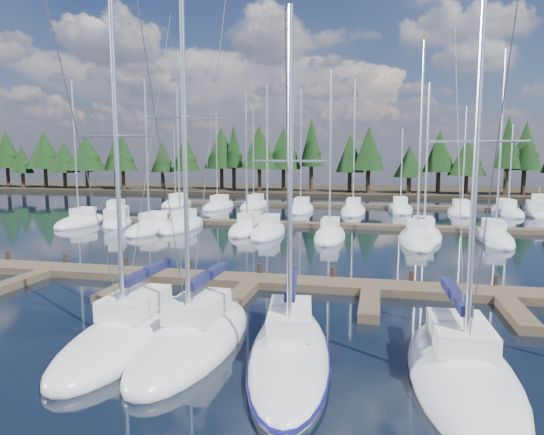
% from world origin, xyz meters
% --- Properties ---
extents(ground, '(260.00, 260.00, 0.00)m').
position_xyz_m(ground, '(0.00, 30.00, 0.00)').
color(ground, black).
rests_on(ground, ground).
extents(far_shore, '(220.00, 30.00, 0.60)m').
position_xyz_m(far_shore, '(0.00, 90.00, 0.30)').
color(far_shore, black).
rests_on(far_shore, ground).
extents(main_dock, '(44.00, 6.13, 0.90)m').
position_xyz_m(main_dock, '(0.00, 17.36, 0.20)').
color(main_dock, brown).
rests_on(main_dock, ground).
extents(back_docks, '(50.00, 21.80, 0.40)m').
position_xyz_m(back_docks, '(0.00, 49.58, 0.20)').
color(back_docks, brown).
rests_on(back_docks, ground).
extents(front_sailboat_2, '(2.99, 8.92, 13.37)m').
position_xyz_m(front_sailboat_2, '(-2.41, 9.30, 0.28)').
color(front_sailboat_2, silver).
rests_on(front_sailboat_2, ground).
extents(front_sailboat_3, '(3.12, 8.53, 14.43)m').
position_xyz_m(front_sailboat_3, '(0.03, 9.35, 0.29)').
color(front_sailboat_3, silver).
rests_on(front_sailboat_3, ground).
extents(front_sailboat_4, '(4.01, 9.73, 11.89)m').
position_xyz_m(front_sailboat_4, '(3.55, 8.87, 0.27)').
color(front_sailboat_4, silver).
rests_on(front_sailboat_4, ground).
extents(front_sailboat_5, '(3.34, 8.65, 12.87)m').
position_xyz_m(front_sailboat_5, '(8.82, 8.55, 0.28)').
color(front_sailboat_5, silver).
rests_on(front_sailboat_5, ground).
extents(back_sailboat_rows, '(46.53, 33.30, 16.58)m').
position_xyz_m(back_sailboat_rows, '(0.43, 44.99, 0.27)').
color(back_sailboat_rows, silver).
rests_on(back_sailboat_rows, ground).
extents(motor_yacht_left, '(5.67, 8.45, 4.01)m').
position_xyz_m(motor_yacht_left, '(-19.30, 37.51, 0.45)').
color(motor_yacht_left, silver).
rests_on(motor_yacht_left, ground).
extents(motor_yacht_right, '(3.17, 8.38, 4.12)m').
position_xyz_m(motor_yacht_right, '(24.26, 53.97, 0.46)').
color(motor_yacht_right, silver).
rests_on(motor_yacht_right, ground).
extents(tree_line, '(187.76, 11.80, 13.20)m').
position_xyz_m(tree_line, '(-4.19, 80.31, 7.36)').
color(tree_line, black).
rests_on(tree_line, far_shore).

